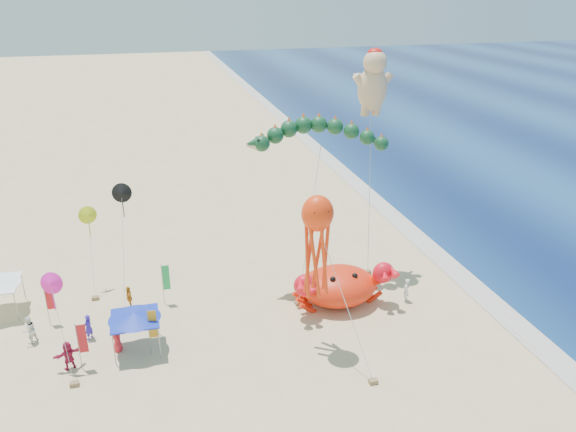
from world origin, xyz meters
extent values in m
plane|color=#D1B784|center=(0.00, 0.00, 0.00)|extent=(320.00, 320.00, 0.00)
plane|color=silver|center=(12.00, 0.00, 0.01)|extent=(320.00, 320.00, 0.00)
ellipsoid|color=red|center=(1.35, 0.60, 1.30)|extent=(5.64, 4.73, 2.61)
sphere|color=red|center=(-1.57, -0.50, 2.46)|extent=(1.55, 1.55, 1.55)
sphere|color=black|center=(0.53, -0.31, 2.46)|extent=(0.40, 0.40, 0.40)
sphere|color=red|center=(4.26, -0.50, 2.46)|extent=(1.55, 1.55, 1.55)
sphere|color=black|center=(2.17, -0.31, 2.46)|extent=(0.40, 0.40, 0.40)
cone|color=#103C21|center=(-3.68, 4.69, 11.12)|extent=(1.44, 1.06, 1.18)
cylinder|color=#B2B2B2|center=(-0.18, 2.80, 5.34)|extent=(2.70, 3.84, 10.40)
cube|color=olive|center=(-1.50, 0.90, 0.12)|extent=(0.50, 0.35, 0.25)
ellipsoid|color=#DDB087|center=(5.44, 6.04, 14.14)|extent=(2.22, 1.82, 3.26)
sphere|color=#DDB087|center=(5.44, 5.84, 16.04)|extent=(1.70, 1.70, 1.70)
ellipsoid|color=red|center=(5.44, 5.94, 16.65)|extent=(1.10, 1.10, 0.77)
cylinder|color=#B2B2B2|center=(5.25, 5.02, 6.49)|extent=(0.42, 2.09, 12.69)
cube|color=olive|center=(5.06, 4.00, 0.12)|extent=(0.50, 0.35, 0.25)
ellipsoid|color=#FD370D|center=(-1.75, -3.74, 8.97)|extent=(1.91, 1.72, 2.20)
cylinder|color=#B2B2B2|center=(-0.71, -6.05, 4.24)|extent=(2.13, 4.68, 8.20)
cube|color=olive|center=(0.33, -8.37, 0.12)|extent=(0.50, 0.35, 0.25)
cylinder|color=gray|center=(-14.02, -2.86, 1.10)|extent=(0.06, 0.06, 2.20)
cylinder|color=gray|center=(-11.36, -2.86, 1.10)|extent=(0.06, 0.06, 2.20)
cylinder|color=gray|center=(-14.02, -0.20, 1.10)|extent=(0.06, 0.06, 2.20)
cylinder|color=gray|center=(-11.36, -0.20, 1.10)|extent=(0.06, 0.06, 2.20)
cube|color=#1329AA|center=(-12.69, -1.53, 2.24)|extent=(2.89, 2.89, 0.08)
cone|color=#1329AA|center=(-12.69, -1.53, 2.48)|extent=(3.18, 3.18, 0.45)
cylinder|color=gray|center=(-20.50, 3.78, 1.10)|extent=(0.06, 0.06, 2.20)
cylinder|color=gray|center=(-20.50, 6.70, 1.10)|extent=(0.06, 0.06, 2.20)
cylinder|color=gray|center=(-11.92, -2.21, 1.60)|extent=(0.05, 0.05, 3.20)
cube|color=orange|center=(-11.64, -2.21, 2.10)|extent=(0.50, 0.04, 1.90)
cylinder|color=gray|center=(-15.97, -2.69, 1.60)|extent=(0.05, 0.05, 3.20)
cube|color=red|center=(-15.69, -2.69, 2.10)|extent=(0.50, 0.04, 1.90)
cylinder|color=gray|center=(-18.40, 2.85, 1.60)|extent=(0.05, 0.05, 3.20)
cube|color=red|center=(-18.12, 2.85, 2.10)|extent=(0.50, 0.04, 1.90)
cylinder|color=gray|center=(-10.78, 3.51, 1.60)|extent=(0.05, 0.05, 3.20)
cube|color=green|center=(-10.50, 3.51, 2.10)|extent=(0.50, 0.04, 1.90)
imported|color=white|center=(6.10, -0.55, 0.89)|extent=(0.74, 0.77, 1.77)
imported|color=silver|center=(-19.30, 0.94, 0.94)|extent=(1.15, 1.15, 1.88)
imported|color=#3320BD|center=(-15.70, 0.42, 0.88)|extent=(0.71, 0.77, 1.76)
imported|color=red|center=(-13.90, -1.37, 0.87)|extent=(0.68, 0.93, 1.75)
imported|color=orange|center=(-13.15, 3.46, 0.89)|extent=(0.56, 1.09, 1.79)
imported|color=#AA1B42|center=(-16.65, -2.46, 0.92)|extent=(1.79, 1.15, 1.84)
cone|color=black|center=(-12.82, 3.85, 8.55)|extent=(1.30, 0.51, 1.32)
cylinder|color=#B2B2B2|center=(-12.57, 2.35, 4.30)|extent=(0.55, 3.04, 8.31)
cube|color=olive|center=(-12.32, 0.85, 0.12)|extent=(0.50, 0.35, 0.25)
cone|color=#C5D818|center=(-15.52, 7.66, 5.72)|extent=(1.30, 0.51, 1.32)
cylinder|color=#B2B2B2|center=(-15.27, 6.16, 2.88)|extent=(0.55, 3.04, 5.49)
cube|color=olive|center=(-15.02, 4.66, 0.12)|extent=(0.50, 0.35, 0.25)
cone|color=#FF1CB2|center=(-16.96, -2.06, 5.60)|extent=(1.30, 0.51, 1.32)
cylinder|color=#B2B2B2|center=(-16.71, -3.56, 2.82)|extent=(0.55, 3.04, 5.37)
cube|color=olive|center=(-16.46, -5.06, 0.12)|extent=(0.50, 0.35, 0.25)
camera|label=1|loc=(-11.08, -32.28, 21.38)|focal=35.00mm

